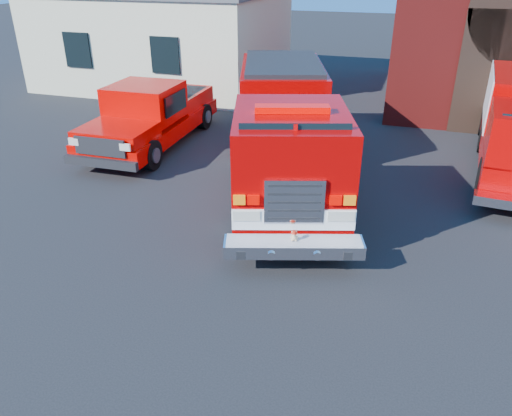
% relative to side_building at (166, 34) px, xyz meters
% --- Properties ---
extents(ground, '(100.00, 100.00, 0.00)m').
position_rel_side_building_xyz_m(ground, '(9.00, -13.00, -2.20)').
color(ground, black).
rests_on(ground, ground).
extents(side_building, '(10.20, 8.20, 4.35)m').
position_rel_side_building_xyz_m(side_building, '(0.00, 0.00, 0.00)').
color(side_building, beige).
rests_on(side_building, ground).
extents(fire_engine, '(5.05, 9.31, 2.76)m').
position_rel_side_building_xyz_m(fire_engine, '(8.37, -9.80, -0.77)').
color(fire_engine, black).
rests_on(fire_engine, ground).
extents(pickup_truck, '(2.30, 6.11, 1.99)m').
position_rel_side_building_xyz_m(pickup_truck, '(3.64, -8.37, -1.26)').
color(pickup_truck, black).
rests_on(pickup_truck, ground).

